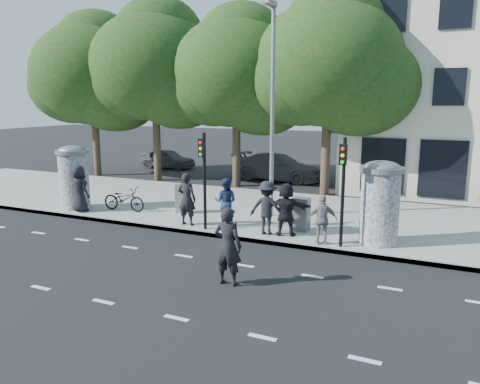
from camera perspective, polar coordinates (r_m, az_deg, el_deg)
The scene contains 26 objects.
ground at distance 13.27m, azimuth -10.03°, elevation -9.49°, with size 120.00×120.00×0.00m, color black.
sidewalk at distance 19.60m, azimuth 2.44°, elevation -2.32°, with size 40.00×8.00×0.15m, color gray.
curb at distance 16.13m, azimuth -2.87°, elevation -5.30°, with size 40.00×0.10×0.16m, color slate.
lane_dash_near at distance 11.67m, azimuth -16.29°, elevation -12.74°, with size 32.00×0.12×0.01m, color silver.
lane_dash_far at distance 14.37m, azimuth -6.85°, elevation -7.75°, with size 32.00×0.12×0.01m, color silver.
ad_column_left at distance 20.76m, azimuth -19.61°, elevation 1.91°, with size 1.36×1.36×2.65m.
ad_column_right at distance 15.32m, azimuth 16.71°, elevation -1.01°, with size 1.36×1.36×2.65m.
traffic_pole_near at distance 16.15m, azimuth -4.44°, elevation 2.54°, with size 0.22×0.31×3.40m.
traffic_pole_far at distance 14.48m, azimuth 12.43°, elevation 1.31°, with size 0.22×0.31×3.40m.
street_lamp at distance 17.97m, azimuth 3.92°, elevation 11.62°, with size 0.25×0.93×8.00m.
tree_far_left at distance 30.37m, azimuth -17.58°, elevation 13.57°, with size 7.20×7.20×9.26m.
tree_mid_left at distance 27.61m, azimuth -10.41°, elevation 14.84°, with size 7.20×7.20×9.57m.
tree_near_left at distance 25.27m, azimuth -0.44°, elevation 14.38°, with size 6.80×6.80×8.97m.
tree_center at distance 23.23m, azimuth 10.77°, elevation 15.09°, with size 7.00×7.00×9.30m.
ped_a at distance 20.11m, azimuth -18.99°, elevation 0.38°, with size 0.92×0.60×1.88m, color black.
ped_b at distance 17.06m, azimuth -6.49°, elevation -0.84°, with size 0.70×0.46×1.93m, color black.
ped_c at distance 16.95m, azimuth -1.75°, elevation -1.19°, with size 0.85×0.66×1.74m, color navy.
ped_d at distance 15.81m, azimuth 3.30°, elevation -1.93°, with size 1.18×0.68×1.83m, color black.
ped_e at distance 14.93m, azimuth 10.02°, elevation -3.36°, with size 0.93×0.53×1.59m, color gray.
ped_f at distance 15.70m, azimuth 5.63°, elevation -2.10°, with size 1.68×0.60×1.81m, color black.
man_road at distance 11.88m, azimuth -1.49°, elevation -6.61°, with size 0.74×0.49×2.03m, color black.
bicycle at distance 19.78m, azimuth -13.96°, elevation -0.82°, with size 1.89×0.66×0.99m, color black.
cabinet_left at distance 19.00m, azimuth -6.99°, elevation -0.81°, with size 0.55×0.40×1.16m, color gray.
cabinet_right at distance 16.41m, azimuth 7.47°, elevation -2.73°, with size 0.56×0.40×1.16m, color slate.
car_left at distance 32.70m, azimuth -8.82°, elevation 4.03°, with size 3.88×1.56×1.32m, color #4A4B50.
car_right at distance 27.55m, azimuth 4.64°, elevation 3.06°, with size 5.36×2.18×1.56m, color #5A5C62.
Camera 1 is at (7.15, -10.17, 4.64)m, focal length 35.00 mm.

